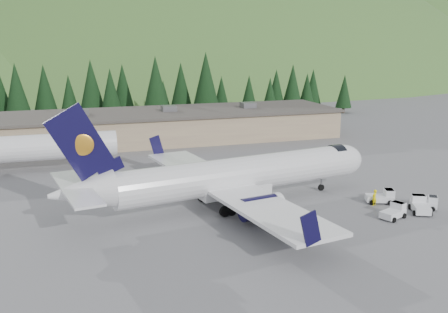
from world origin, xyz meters
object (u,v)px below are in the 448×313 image
at_px(terminal_building, 141,126).
at_px(ramp_worker, 374,198).
at_px(airliner, 232,177).
at_px(second_airliner, 10,148).
at_px(baggage_tug_a, 394,211).
at_px(baggage_tug_b, 426,203).
at_px(baggage_tug_c, 420,205).
at_px(baggage_tug_d, 382,197).

height_order(terminal_building, ramp_worker, terminal_building).
distance_m(airliner, second_airliner, 32.58).
bearing_deg(baggage_tug_a, baggage_tug_b, -7.32).
height_order(baggage_tug_a, baggage_tug_b, baggage_tug_a).
bearing_deg(airliner, baggage_tug_c, -33.26).
bearing_deg(terminal_building, baggage_tug_d, -64.80).
height_order(second_airliner, terminal_building, second_airliner).
height_order(baggage_tug_c, baggage_tug_d, baggage_tug_c).
bearing_deg(airliner, baggage_tug_d, -24.25).
bearing_deg(airliner, ramp_worker, -27.26).
distance_m(baggage_tug_b, baggage_tug_c, 1.47).
bearing_deg(baggage_tug_d, terminal_building, 136.23).
bearing_deg(airliner, baggage_tug_b, -30.14).
relative_size(baggage_tug_b, terminal_building, 0.04).
relative_size(second_airliner, ramp_worker, 15.37).
bearing_deg(ramp_worker, baggage_tug_d, 175.70).
height_order(airliner, baggage_tug_d, airliner).
xyz_separation_m(baggage_tug_b, baggage_tug_c, (-1.32, -0.64, 0.08)).
bearing_deg(baggage_tug_c, second_airliner, 79.17).
xyz_separation_m(baggage_tug_c, baggage_tug_d, (-1.97, 3.69, -0.02)).
xyz_separation_m(second_airliner, baggage_tug_d, (39.85, -26.37, -2.62)).
distance_m(second_airliner, baggage_tug_a, 49.11).
bearing_deg(baggage_tug_d, airliner, -173.67).
height_order(second_airliner, baggage_tug_b, second_airliner).
bearing_deg(second_airliner, baggage_tug_b, -34.29).
bearing_deg(second_airliner, ramp_worker, -34.89).
bearing_deg(baggage_tug_b, baggage_tug_c, -117.43).
distance_m(terminal_building, baggage_tug_d, 46.86).
height_order(airliner, terminal_building, airliner).
bearing_deg(airliner, terminal_building, 86.38).
xyz_separation_m(second_airliner, ramp_worker, (38.50, -26.85, -2.43)).
height_order(airliner, ramp_worker, airliner).
distance_m(baggage_tug_a, baggage_tug_d, 4.70).
xyz_separation_m(second_airliner, baggage_tug_b, (43.14, -29.41, -2.68)).
xyz_separation_m(baggage_tug_b, terminal_building, (-23.22, 45.41, 1.98)).
distance_m(baggage_tug_a, ramp_worker, 3.93).
xyz_separation_m(baggage_tug_d, ramp_worker, (-1.34, -0.48, 0.19)).
bearing_deg(baggage_tug_a, airliner, 126.49).
distance_m(second_airliner, ramp_worker, 47.01).
distance_m(baggage_tug_c, ramp_worker, 4.61).
bearing_deg(baggage_tug_b, airliner, -164.02).
distance_m(second_airliner, terminal_building, 25.55).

